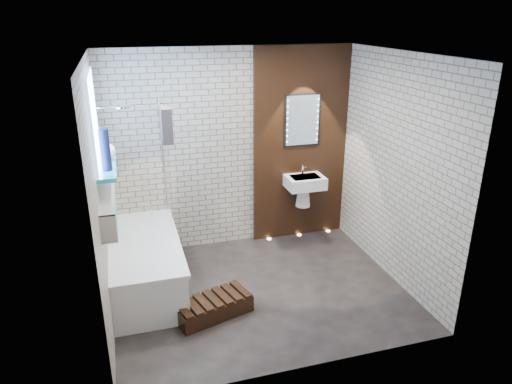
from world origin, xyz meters
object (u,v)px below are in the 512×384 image
object	(u,v)px
washbasin	(304,186)
walnut_step	(213,307)
bath_screen	(167,167)
led_mirror	(302,120)
bathtub	(145,264)

from	to	relation	value
washbasin	walnut_step	size ratio (longest dim) A/B	0.74
bath_screen	led_mirror	bearing A→B (deg)	10.66
bath_screen	walnut_step	world-z (taller)	bath_screen
bath_screen	washbasin	bearing A→B (deg)	5.78
bathtub	walnut_step	world-z (taller)	bathtub
led_mirror	walnut_step	bearing A→B (deg)	-135.33
bath_screen	walnut_step	distance (m)	1.71
washbasin	bathtub	bearing A→B (deg)	-163.99
washbasin	led_mirror	distance (m)	0.88
bathtub	washbasin	size ratio (longest dim) A/B	3.00
bathtub	washbasin	bearing A→B (deg)	16.01
washbasin	led_mirror	xyz separation A→B (m)	(0.00, 0.16, 0.86)
walnut_step	bath_screen	bearing A→B (deg)	102.78
washbasin	walnut_step	world-z (taller)	washbasin
washbasin	walnut_step	distance (m)	2.19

